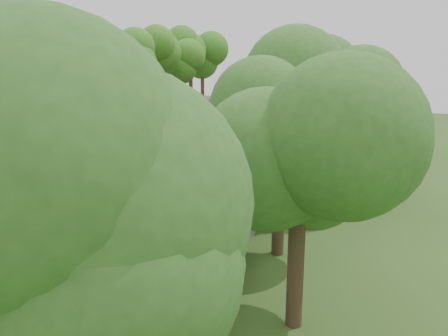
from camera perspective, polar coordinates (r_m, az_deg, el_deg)
The scene contains 25 objects.
ground at distance 24.85m, azimuth -6.34°, elevation -7.06°, with size 140.00×140.00×0.00m, color #33511E.
road at distance 40.19m, azimuth -5.28°, elevation 0.76°, with size 11.20×66.00×0.04m, color black.
sidewalk at distance 38.05m, azimuth 5.93°, elevation 0.05°, with size 4.20×66.00×0.05m, color gray.
jersey_barrier at distance 38.45m, azimuth 2.57°, elevation 0.67°, with size 0.42×66.00×0.60m, color #BDCF2D.
rock_embankment at distance 43.43m, azimuth -15.36°, elevation 3.92°, with size 5.00×66.00×4.00m, color #595147.
chainlink_fence at distance 37.53m, azimuth 9.12°, elevation 1.30°, with size 0.04×66.00×2.00m, color slate.
trees_embankment at distance 42.74m, azimuth -15.47°, elevation 15.22°, with size 6.40×66.00×13.00m, color #428822, non-canonical shape.
trees_fenceside at distance 36.60m, azimuth 13.16°, elevation 10.32°, with size 7.00×66.00×14.00m, color #437E2D, non-canonical shape.
streetlight at distance 40.73m, azimuth -12.64°, elevation 7.24°, with size 2.52×0.22×8.00m.
signpost at distance 21.20m, azimuth -6.96°, elevation -5.02°, with size 0.62×0.09×3.10m.
construction_barrel at distance 43.07m, azimuth 9.58°, elevation 2.16°, with size 0.60×0.60×0.99m, color #F92400.
concrete_block at distance 26.25m, azimuth 4.93°, elevation -4.99°, with size 1.06×0.79×0.71m, color gray.
car_1 at distance 32.72m, azimuth -19.75°, elevation -1.47°, with size 1.50×4.31×1.42m, color silver.
car_2 at distance 37.39m, azimuth -13.11°, elevation 0.78°, with size 2.54×5.50×1.53m, color #572116.
car_3 at distance 38.78m, azimuth -11.93°, elevation 1.37°, with size 2.33×5.74×1.67m, color black.
car_4 at distance 45.12m, azimuth -7.66°, elevation 3.01°, with size 1.73×4.30×1.47m, color tan.
car_5 at distance 47.15m, azimuth -7.78°, elevation 3.43°, with size 1.55×4.45×1.47m, color #B1B4B8.
car_6 at distance 54.40m, azimuth -5.13°, elevation 4.74°, with size 2.37×5.15×1.43m, color black.
car_7 at distance 51.42m, azimuth -4.56°, elevation 4.26°, with size 1.96×4.81×1.40m, color maroon.
car_8 at distance 64.63m, azimuth -0.12°, elevation 6.13°, with size 1.80×4.48×1.52m, color silver.
painter_0 at distance 29.36m, azimuth -0.84°, elevation -1.97°, with size 0.84×0.55×1.72m, color gold.
painter_1 at distance 24.94m, azimuth -2.42°, elevation -4.58°, with size 0.66×0.44×1.82m, color beige.
painter_2 at distance 28.33m, azimuth -0.79°, elevation -2.44°, with size 0.88×0.68×1.81m, color black.
painter_3 at distance 34.76m, azimuth 3.13°, elevation 0.27°, with size 1.04×0.60×1.61m, color #94443B.
person_far at distance 40.25m, azimuth 8.97°, elevation 1.95°, with size 1.00×0.41×1.70m, color black.
Camera 1 is at (9.12, -21.51, 8.47)m, focal length 35.00 mm.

